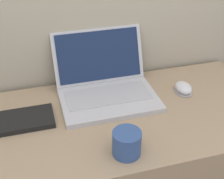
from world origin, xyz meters
TOP-DOWN VIEW (x-y plane):
  - laptop at (0.05, 0.44)m, footprint 0.38×0.34m
  - drink_cup at (0.02, 0.09)m, footprint 0.09×0.09m
  - computer_mouse at (0.37, 0.37)m, footprint 0.07×0.09m
  - external_keyboard at (-0.36, 0.34)m, footprint 0.36×0.13m

SIDE VIEW (x-z plane):
  - external_keyboard at x=-0.36m, z-range 0.70..0.72m
  - computer_mouse at x=0.37m, z-range 0.70..0.74m
  - drink_cup at x=0.02m, z-range 0.71..0.79m
  - laptop at x=0.05m, z-range 0.64..0.87m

